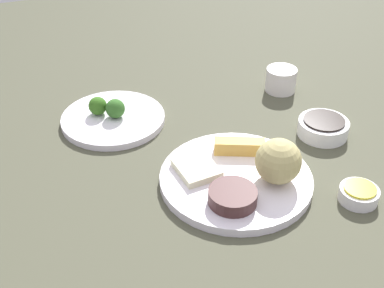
% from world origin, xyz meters
% --- Properties ---
extents(tabletop, '(2.20, 2.20, 0.02)m').
position_xyz_m(tabletop, '(0.00, 0.00, 0.01)').
color(tabletop, '#474735').
rests_on(tabletop, ground).
extents(main_plate, '(0.27, 0.27, 0.02)m').
position_xyz_m(main_plate, '(0.02, -0.02, 0.03)').
color(main_plate, white).
rests_on(main_plate, tabletop).
extents(rice_scoop, '(0.08, 0.08, 0.08)m').
position_xyz_m(rice_scoop, '(0.08, -0.06, 0.08)').
color(rice_scoop, tan).
rests_on(rice_scoop, main_plate).
extents(spring_roll, '(0.10, 0.06, 0.03)m').
position_xyz_m(spring_roll, '(0.05, 0.04, 0.05)').
color(spring_roll, gold).
rests_on(spring_roll, main_plate).
extents(crab_rangoon_wonton, '(0.07, 0.08, 0.01)m').
position_xyz_m(crab_rangoon_wonton, '(-0.04, 0.02, 0.04)').
color(crab_rangoon_wonton, beige).
rests_on(crab_rangoon_wonton, main_plate).
extents(stir_fry_heap, '(0.08, 0.08, 0.02)m').
position_xyz_m(stir_fry_heap, '(-0.02, -0.08, 0.05)').
color(stir_fry_heap, '#432625').
rests_on(stir_fry_heap, main_plate).
extents(broccoli_plate, '(0.22, 0.22, 0.01)m').
position_xyz_m(broccoli_plate, '(-0.13, 0.26, 0.03)').
color(broccoli_plate, white).
rests_on(broccoli_plate, tabletop).
extents(broccoli_floret_0, '(0.04, 0.04, 0.04)m').
position_xyz_m(broccoli_floret_0, '(-0.13, 0.25, 0.05)').
color(broccoli_floret_0, '#306123').
rests_on(broccoli_floret_0, broccoli_plate).
extents(broccoli_floret_1, '(0.04, 0.04, 0.04)m').
position_xyz_m(broccoli_floret_1, '(-0.16, 0.28, 0.05)').
color(broccoli_floret_1, '#32621B').
rests_on(broccoli_floret_1, broccoli_plate).
extents(soy_sauce_bowl, '(0.10, 0.10, 0.03)m').
position_xyz_m(soy_sauce_bowl, '(0.25, 0.05, 0.04)').
color(soy_sauce_bowl, white).
rests_on(soy_sauce_bowl, tabletop).
extents(soy_sauce_bowl_liquid, '(0.08, 0.08, 0.00)m').
position_xyz_m(soy_sauce_bowl_liquid, '(0.25, 0.05, 0.05)').
color(soy_sauce_bowl_liquid, black).
rests_on(soy_sauce_bowl_liquid, soy_sauce_bowl).
extents(sauce_ramekin_hot_mustard, '(0.07, 0.07, 0.02)m').
position_xyz_m(sauce_ramekin_hot_mustard, '(0.19, -0.14, 0.03)').
color(sauce_ramekin_hot_mustard, white).
rests_on(sauce_ramekin_hot_mustard, tabletop).
extents(sauce_ramekin_hot_mustard_liquid, '(0.05, 0.05, 0.00)m').
position_xyz_m(sauce_ramekin_hot_mustard_liquid, '(0.19, -0.14, 0.05)').
color(sauce_ramekin_hot_mustard_liquid, yellow).
rests_on(sauce_ramekin_hot_mustard_liquid, sauce_ramekin_hot_mustard).
extents(teacup, '(0.07, 0.07, 0.05)m').
position_xyz_m(teacup, '(0.26, 0.25, 0.05)').
color(teacup, silver).
rests_on(teacup, tabletop).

